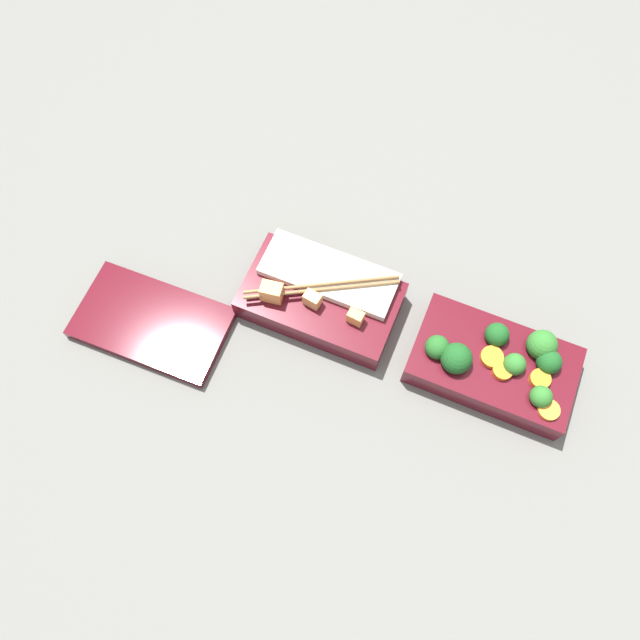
% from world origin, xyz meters
% --- Properties ---
extents(ground_plane, '(3.00, 3.00, 0.00)m').
position_xyz_m(ground_plane, '(0.00, 0.00, 0.00)').
color(ground_plane, slate).
extents(bento_tray_vegetable, '(0.21, 0.12, 0.07)m').
position_xyz_m(bento_tray_vegetable, '(-0.12, -0.00, 0.03)').
color(bento_tray_vegetable, '#510F19').
rests_on(bento_tray_vegetable, ground_plane).
extents(bento_tray_rice, '(0.21, 0.12, 0.07)m').
position_xyz_m(bento_tray_rice, '(0.13, -0.01, 0.02)').
color(bento_tray_rice, '#510F19').
rests_on(bento_tray_rice, ground_plane).
extents(bento_lid, '(0.21, 0.13, 0.02)m').
position_xyz_m(bento_lid, '(0.34, 0.12, 0.01)').
color(bento_lid, '#510F19').
rests_on(bento_lid, ground_plane).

